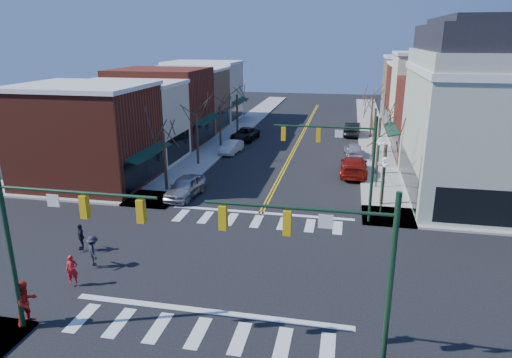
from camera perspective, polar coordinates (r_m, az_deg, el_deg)
The scene contains 36 objects.
ground at distance 25.46m, azimuth -2.74°, elevation -10.60°, with size 160.00×160.00×0.00m, color black.
sidewalk_left at distance 45.75m, azimuth -7.25°, elevation 2.21°, with size 3.50×70.00×0.15m, color #9E9B93.
sidewalk_right at distance 43.53m, azimuth 15.16°, elevation 0.94°, with size 3.50×70.00×0.15m, color #9E9B93.
bldg_left_brick_a at distance 40.43m, azimuth -20.39°, elevation 4.96°, with size 10.00×8.50×8.00m, color maroon.
bldg_left_stucco_a at distance 47.09m, azimuth -15.48°, elevation 6.74°, with size 10.00×7.00×7.50m, color beige.
bldg_left_brick_b at distance 54.17m, azimuth -11.73°, elevation 8.86°, with size 10.00×9.00×8.50m, color maroon.
bldg_left_tan at distance 61.81m, azimuth -8.71°, elevation 9.71°, with size 10.00×7.50×7.80m, color #987A54.
bldg_left_stucco_b at distance 69.06m, azimuth -6.50°, elevation 10.75°, with size 10.00×8.00×8.20m, color beige.
bldg_right_brick_a at distance 49.17m, azimuth 23.08°, elevation 6.70°, with size 10.00×8.50×8.00m, color maroon.
bldg_right_stucco at distance 56.56m, azimuth 21.75°, elevation 9.12°, with size 10.00×7.00×10.00m, color beige.
bldg_right_brick_b at distance 63.99m, azimuth 20.58°, elevation 9.39°, with size 10.00×8.00×8.50m, color maroon.
bldg_right_tan at distance 71.83m, azimuth 19.69°, elevation 10.44°, with size 10.00×8.00×9.00m, color #987A54.
victorian_corner at distance 38.21m, azimuth 28.14°, elevation 7.41°, with size 12.25×14.25×13.30m.
traffic_mast_near_left at distance 19.60m, azimuth -24.58°, elevation -5.92°, with size 6.60×0.28×7.20m.
traffic_mast_near_right at distance 16.08m, azimuth 10.01°, elevation -9.61°, with size 6.60×0.28×7.20m.
traffic_mast_far_right at distance 30.05m, azimuth 10.99°, elevation 3.14°, with size 6.60×0.28×7.20m.
lamppost_corner at distance 31.67m, azimuth 15.64°, elevation 0.25°, with size 0.36×0.36×4.33m.
lamppost_midblock at distance 37.93m, azimuth 15.06°, elevation 3.08°, with size 0.36×0.36×4.33m.
tree_left_a at distance 36.92m, azimuth -11.29°, elevation 2.03°, with size 0.24×0.24×4.76m, color #382B21.
tree_left_b at distance 44.14m, azimuth -7.35°, elevation 4.91°, with size 0.24×0.24×5.04m, color #382B21.
tree_left_c at distance 51.66m, azimuth -4.50°, elevation 6.54°, with size 0.24×0.24×4.55m, color #382B21.
tree_left_d at distance 59.25m, azimuth -2.37°, elevation 8.14°, with size 0.24×0.24×4.90m, color #382B21.
tree_right_a at distance 34.26m, azimuth 15.64°, elevation 0.40°, with size 0.24×0.24×4.62m, color #382B21.
tree_right_b at distance 41.91m, azimuth 15.02°, elevation 3.89°, with size 0.24×0.24×5.18m, color #382B21.
tree_right_c at distance 49.76m, azimuth 14.55°, elevation 5.79°, with size 0.24×0.24×4.83m, color #382B21.
tree_right_d at distance 57.61m, azimuth 14.22°, elevation 7.40°, with size 0.24×0.24×4.97m, color #382B21.
car_left_near at distance 35.69m, azimuth -8.83°, elevation -0.99°, with size 1.93×4.79×1.63m, color #A5A4A8.
car_left_mid at distance 48.82m, azimuth -3.09°, elevation 4.01°, with size 1.43×4.11×1.35m, color silver.
car_left_far at distance 54.98m, azimuth -1.39°, elevation 5.62°, with size 2.45×5.31×1.48m, color black.
car_right_near at distance 41.88m, azimuth 12.13°, elevation 1.62°, with size 2.38×5.84×1.70m, color maroon.
car_right_mid at distance 48.65m, azimuth 12.11°, elevation 3.64°, with size 1.68×4.18×1.42m, color silver.
car_right_far at distance 58.92m, azimuth 11.97°, elevation 6.16°, with size 1.81×5.19×1.71m, color black.
pedestrian_red_a at distance 24.73m, azimuth -22.01°, elevation -10.47°, with size 0.56×0.37×1.53m, color red.
pedestrian_red_b at distance 22.33m, azimuth -26.79°, elevation -13.60°, with size 0.96×0.75×1.98m, color red.
pedestrian_dark_a at distance 28.35m, azimuth -21.05°, elevation -6.73°, with size 0.90×0.37×1.54m, color black.
pedestrian_dark_b at distance 26.17m, azimuth -19.67°, elevation -8.44°, with size 1.09×0.62×1.68m, color #21222A.
Camera 1 is at (5.67, -21.77, 11.93)m, focal length 32.00 mm.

